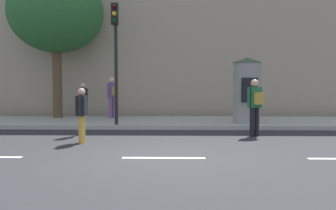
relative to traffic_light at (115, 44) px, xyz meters
name	(u,v)px	position (x,y,z in m)	size (l,w,h in m)	color
ground_plane	(164,158)	(1.91, -5.24, -3.05)	(80.00, 80.00, 0.00)	#2B2B2D
sidewalk_curb	(170,122)	(1.91, 1.76, -2.97)	(36.00, 4.00, 0.15)	#B2ADA3
lane_markings	(164,158)	(1.91, -5.24, -3.04)	(25.80, 0.16, 0.01)	silver
building_backdrop	(172,19)	(1.91, 6.76, 2.10)	(36.00, 5.00, 10.29)	tan
traffic_light	(115,44)	(0.00, 0.00, 0.00)	(0.24, 0.45, 4.31)	black
poster_column	(247,90)	(4.83, 0.78, -1.64)	(1.11, 1.11, 2.47)	gray
street_tree	(56,13)	(-3.06, 2.90, 1.66)	(4.09, 4.09, 6.32)	brown
pedestrian_in_dark_shirt	(255,102)	(4.60, -1.78, -2.00)	(0.51, 0.50, 1.76)	black
pedestrian_tallest	(82,111)	(-0.40, -3.20, -2.17)	(0.27, 0.66, 1.50)	#B78C33
pedestrian_with_bag	(83,100)	(-1.40, 0.89, -2.03)	(0.27, 0.59, 1.51)	silver
pedestrian_with_backpack	(112,94)	(-0.62, 2.80, -1.84)	(0.50, 0.51, 1.77)	#724C84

